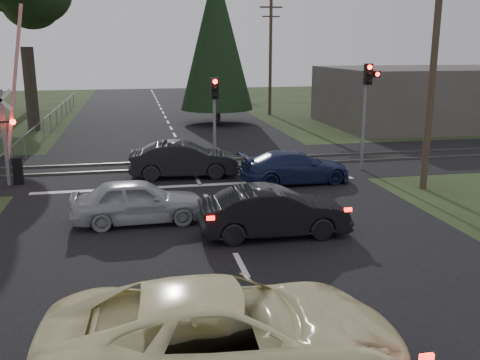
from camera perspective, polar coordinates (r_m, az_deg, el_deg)
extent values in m
plane|color=#273216|center=(13.77, 0.12, -9.05)|extent=(120.00, 120.00, 0.00)
cube|color=black|center=(23.19, -4.82, 0.53)|extent=(14.00, 100.00, 0.01)
cube|color=black|center=(25.13, -5.35, 1.58)|extent=(120.00, 8.00, 0.01)
cube|color=silver|center=(21.46, -4.25, -0.55)|extent=(13.00, 0.35, 0.00)
cube|color=#59544C|center=(24.35, -5.15, 1.28)|extent=(120.00, 0.12, 0.10)
cube|color=#59544C|center=(25.90, -5.54, 2.05)|extent=(120.00, 0.12, 0.10)
cylinder|color=slate|center=(23.03, -23.77, 4.10)|extent=(0.18, 0.18, 3.80)
cube|color=white|center=(22.75, -24.20, 7.78)|extent=(0.88, 0.03, 0.88)
cube|color=white|center=(22.75, -24.20, 7.78)|extent=(0.88, 0.03, 0.88)
cube|color=black|center=(22.86, -23.97, 5.67)|extent=(0.90, 0.06, 0.06)
sphere|color=#FF0C07|center=(22.72, -23.07, 5.71)|extent=(0.22, 0.22, 0.22)
cube|color=black|center=(23.20, -22.60, 0.88)|extent=(0.35, 0.25, 1.10)
cube|color=red|center=(22.69, -22.93, 9.41)|extent=(1.16, 0.10, 5.93)
cylinder|color=slate|center=(24.44, 13.02, 5.44)|extent=(0.14, 0.14, 3.80)
cube|color=black|center=(24.06, 13.51, 10.92)|extent=(0.32, 0.24, 0.90)
sphere|color=#FF0C07|center=(23.93, 13.69, 11.61)|extent=(0.20, 0.20, 0.20)
sphere|color=black|center=(23.94, 13.64, 10.90)|extent=(0.18, 0.18, 0.18)
sphere|color=black|center=(23.95, 13.60, 10.18)|extent=(0.18, 0.18, 0.18)
cube|color=black|center=(24.22, 14.34, 10.89)|extent=(0.28, 0.22, 0.28)
sphere|color=#FF0C07|center=(24.11, 14.47, 10.87)|extent=(0.18, 0.18, 0.18)
cylinder|color=slate|center=(23.79, -2.72, 4.83)|extent=(0.14, 0.14, 3.20)
cube|color=black|center=(23.37, -2.71, 9.73)|extent=(0.32, 0.24, 0.90)
sphere|color=#FF0C07|center=(23.22, -2.67, 10.44)|extent=(0.20, 0.20, 0.20)
sphere|color=black|center=(23.24, -2.66, 9.70)|extent=(0.18, 0.18, 0.18)
sphere|color=black|center=(23.27, -2.65, 8.97)|extent=(0.18, 0.18, 0.18)
cylinder|color=#4C3D2D|center=(21.48, 19.88, 10.82)|extent=(0.26, 0.26, 9.00)
cylinder|color=#4C3D2D|center=(43.83, 3.26, 12.84)|extent=(0.26, 0.26, 9.00)
cube|color=#4C3D2D|center=(43.93, 3.34, 17.93)|extent=(1.80, 0.12, 0.12)
cube|color=#4C3D2D|center=(43.89, 3.32, 17.02)|extent=(1.40, 0.10, 0.10)
cylinder|color=#4C3D2D|center=(68.32, -2.16, 13.27)|extent=(0.26, 0.26, 9.00)
cube|color=#4C3D2D|center=(68.38, -2.19, 16.54)|extent=(1.80, 0.12, 0.12)
cube|color=#4C3D2D|center=(68.35, -2.19, 15.96)|extent=(1.40, 0.10, 0.10)
cylinder|color=#473D33|center=(38.07, -21.43, 9.02)|extent=(0.80, 0.80, 5.40)
cylinder|color=#473D33|center=(49.22, -21.62, 9.93)|extent=(0.80, 0.80, 5.40)
cylinder|color=#473D33|center=(39.13, -2.48, 7.57)|extent=(0.50, 0.50, 2.00)
cone|color=black|center=(38.89, -2.56, 14.91)|extent=(5.20, 5.20, 10.00)
cube|color=#59514C|center=(40.22, 19.57, 8.39)|extent=(14.00, 10.00, 4.00)
imported|color=#FEF6B6|center=(9.10, -1.53, -16.16)|extent=(6.08, 3.06, 1.65)
imported|color=black|center=(15.62, 3.64, -3.43)|extent=(4.39, 1.58, 1.44)
imported|color=#A3A6AB|center=(17.05, -10.85, -2.23)|extent=(4.14, 1.75, 1.40)
imported|color=#182349|center=(21.78, 5.89, 1.37)|extent=(4.59, 2.07, 1.31)
imported|color=black|center=(22.75, -6.00, 2.16)|extent=(4.63, 1.87, 1.50)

